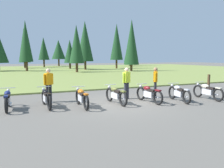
# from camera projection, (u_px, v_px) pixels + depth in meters

# --- Properties ---
(ground_plane) EXTENTS (140.00, 140.00, 0.00)m
(ground_plane) POSITION_uv_depth(u_px,v_px,m) (117.00, 104.00, 10.98)
(ground_plane) COLOR #605B54
(grass_moorland) EXTENTS (80.00, 44.00, 0.10)m
(grass_moorland) POSITION_uv_depth(u_px,v_px,m) (43.00, 71.00, 35.22)
(grass_moorland) COLOR olive
(grass_moorland) RESTS_ON ground
(forest_treeline) EXTENTS (42.94, 26.44, 8.39)m
(forest_treeline) POSITION_uv_depth(u_px,v_px,m) (48.00, 45.00, 42.72)
(forest_treeline) COLOR #47331E
(forest_treeline) RESTS_ON ground
(motorcycle_navy) EXTENTS (0.62, 2.10, 0.88)m
(motorcycle_navy) POSITION_uv_depth(u_px,v_px,m) (7.00, 99.00, 9.78)
(motorcycle_navy) COLOR black
(motorcycle_navy) RESTS_ON ground
(motorcycle_black) EXTENTS (0.62, 2.10, 0.88)m
(motorcycle_black) POSITION_uv_depth(u_px,v_px,m) (46.00, 98.00, 10.25)
(motorcycle_black) COLOR black
(motorcycle_black) RESTS_ON ground
(motorcycle_orange) EXTENTS (0.62, 2.10, 0.88)m
(motorcycle_orange) POSITION_uv_depth(u_px,v_px,m) (82.00, 97.00, 10.28)
(motorcycle_orange) COLOR black
(motorcycle_orange) RESTS_ON ground
(motorcycle_olive) EXTENTS (0.62, 2.10, 0.88)m
(motorcycle_olive) POSITION_uv_depth(u_px,v_px,m) (116.00, 95.00, 11.05)
(motorcycle_olive) COLOR black
(motorcycle_olive) RESTS_ON ground
(motorcycle_maroon) EXTENTS (0.62, 2.10, 0.88)m
(motorcycle_maroon) POSITION_uv_depth(u_px,v_px,m) (149.00, 94.00, 11.39)
(motorcycle_maroon) COLOR black
(motorcycle_maroon) RESTS_ON ground
(motorcycle_silver) EXTENTS (0.63, 2.09, 0.88)m
(motorcycle_silver) POSITION_uv_depth(u_px,v_px,m) (179.00, 93.00, 11.62)
(motorcycle_silver) COLOR black
(motorcycle_silver) RESTS_ON ground
(motorcycle_cream) EXTENTS (0.62, 2.10, 0.88)m
(motorcycle_cream) POSITION_uv_depth(u_px,v_px,m) (207.00, 91.00, 12.21)
(motorcycle_cream) COLOR black
(motorcycle_cream) RESTS_ON ground
(rider_with_back_turned) EXTENTS (0.50, 0.36, 1.67)m
(rider_with_back_turned) POSITION_uv_depth(u_px,v_px,m) (49.00, 83.00, 11.34)
(rider_with_back_turned) COLOR black
(rider_with_back_turned) RESTS_ON ground
(rider_in_hivis_vest) EXTENTS (0.52, 0.33, 1.67)m
(rider_in_hivis_vest) POSITION_uv_depth(u_px,v_px,m) (127.00, 81.00, 12.25)
(rider_in_hivis_vest) COLOR #2D2D38
(rider_in_hivis_vest) RESTS_ON ground
(rider_near_row_end) EXTENTS (0.39, 0.47, 1.67)m
(rider_near_row_end) POSITION_uv_depth(u_px,v_px,m) (155.00, 80.00, 12.69)
(rider_near_row_end) COLOR black
(rider_near_row_end) RESTS_ON ground
(trail_marker_post) EXTENTS (0.12, 0.12, 1.07)m
(trail_marker_post) POSITION_uv_depth(u_px,v_px,m) (209.00, 82.00, 15.55)
(trail_marker_post) COLOR #47331E
(trail_marker_post) RESTS_ON ground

